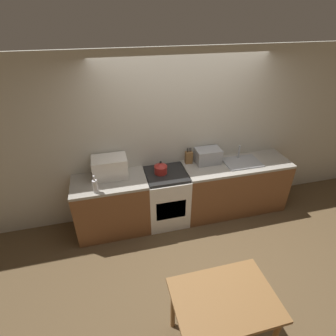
# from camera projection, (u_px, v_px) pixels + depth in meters

# --- Properties ---
(ground_plane) EXTENTS (16.00, 16.00, 0.00)m
(ground_plane) POSITION_uv_depth(u_px,v_px,m) (200.00, 248.00, 3.85)
(ground_plane) COLOR brown
(wall_back) EXTENTS (10.00, 0.06, 2.60)m
(wall_back) POSITION_uv_depth(u_px,v_px,m) (181.00, 137.00, 4.07)
(wall_back) COLOR beige
(wall_back) RESTS_ON ground_plane
(counter_left_run) EXTENTS (1.07, 0.62, 0.90)m
(counter_left_run) POSITION_uv_depth(u_px,v_px,m) (112.00, 205.00, 3.98)
(counter_left_run) COLOR brown
(counter_left_run) RESTS_ON ground_plane
(counter_right_run) EXTENTS (1.73, 0.62, 0.90)m
(counter_right_run) POSITION_uv_depth(u_px,v_px,m) (234.00, 186.00, 4.41)
(counter_right_run) COLOR brown
(counter_right_run) RESTS_ON ground_plane
(stove_range) EXTENTS (0.63, 0.62, 0.90)m
(stove_range) POSITION_uv_depth(u_px,v_px,m) (166.00, 197.00, 4.16)
(stove_range) COLOR silver
(stove_range) RESTS_ON ground_plane
(kettle) EXTENTS (0.19, 0.19, 0.21)m
(kettle) POSITION_uv_depth(u_px,v_px,m) (161.00, 168.00, 3.88)
(kettle) COLOR maroon
(kettle) RESTS_ON stove_range
(microwave) EXTENTS (0.50, 0.33, 0.31)m
(microwave) POSITION_uv_depth(u_px,v_px,m) (110.00, 167.00, 3.78)
(microwave) COLOR silver
(microwave) RESTS_ON counter_left_run
(bottle) EXTENTS (0.07, 0.07, 0.26)m
(bottle) POSITION_uv_depth(u_px,v_px,m) (95.00, 186.00, 3.47)
(bottle) COLOR silver
(bottle) RESTS_ON counter_left_run
(knife_block) EXTENTS (0.11, 0.08, 0.27)m
(knife_block) POSITION_uv_depth(u_px,v_px,m) (189.00, 157.00, 4.13)
(knife_block) COLOR brown
(knife_block) RESTS_ON counter_right_run
(toaster_oven) EXTENTS (0.39, 0.26, 0.23)m
(toaster_oven) POSITION_uv_depth(u_px,v_px,m) (208.00, 156.00, 4.14)
(toaster_oven) COLOR #999BA0
(toaster_oven) RESTS_ON counter_right_run
(sink_basin) EXTENTS (0.57, 0.40, 0.24)m
(sink_basin) POSITION_uv_depth(u_px,v_px,m) (242.00, 162.00, 4.18)
(sink_basin) COLOR #999BA0
(sink_basin) RESTS_ON counter_right_run
(dining_table) EXTENTS (0.94, 0.67, 0.77)m
(dining_table) POSITION_uv_depth(u_px,v_px,m) (224.00, 305.00, 2.43)
(dining_table) COLOR brown
(dining_table) RESTS_ON ground_plane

